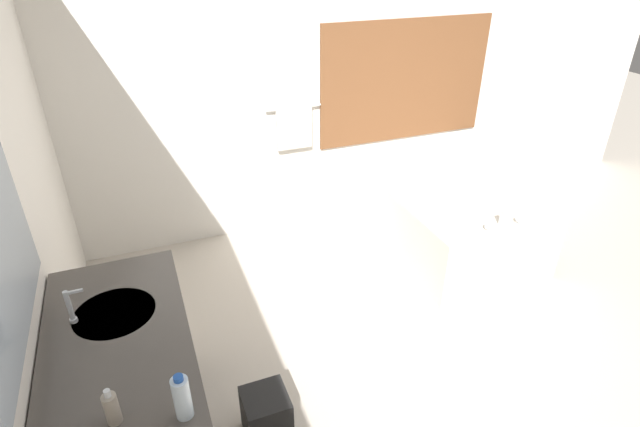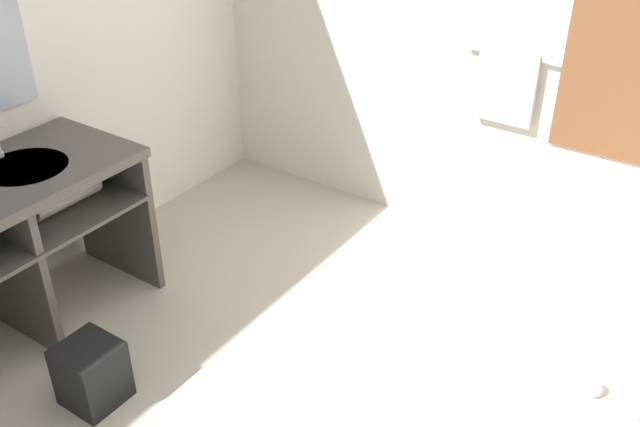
% 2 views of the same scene
% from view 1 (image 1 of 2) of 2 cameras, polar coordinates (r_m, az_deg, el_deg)
% --- Properties ---
extents(ground_plane, '(16.00, 16.00, 0.00)m').
position_cam_1_polar(ground_plane, '(3.46, 14.66, -17.19)').
color(ground_plane, beige).
rests_on(ground_plane, ground).
extents(wall_back_with_blinds, '(7.40, 0.13, 2.70)m').
position_cam_1_polar(wall_back_with_blinds, '(4.51, 0.67, 15.09)').
color(wall_back_with_blinds, white).
rests_on(wall_back_with_blinds, ground_plane).
extents(vanity_counter, '(0.65, 1.34, 0.84)m').
position_cam_1_polar(vanity_counter, '(2.70, -21.30, -16.56)').
color(vanity_counter, '#4C4742').
rests_on(vanity_counter, ground_plane).
extents(sink_faucet, '(0.09, 0.04, 0.18)m').
position_cam_1_polar(sink_faucet, '(2.65, -26.63, -9.56)').
color(sink_faucet, silver).
rests_on(sink_faucet, vanity_counter).
extents(bathtub, '(1.07, 1.65, 0.69)m').
position_cam_1_polar(bathtub, '(4.54, 13.95, 0.22)').
color(bathtub, silver).
rests_on(bathtub, ground_plane).
extents(water_bottle_1, '(0.07, 0.07, 0.21)m').
position_cam_1_polar(water_bottle_1, '(2.06, -15.49, -19.58)').
color(water_bottle_1, silver).
rests_on(water_bottle_1, vanity_counter).
extents(soap_dispenser, '(0.05, 0.05, 0.17)m').
position_cam_1_polar(soap_dispenser, '(2.14, -22.71, -19.85)').
color(soap_dispenser, gray).
rests_on(soap_dispenser, vanity_counter).
extents(waste_bin, '(0.24, 0.24, 0.30)m').
position_cam_1_polar(waste_bin, '(2.97, -6.14, -21.97)').
color(waste_bin, black).
rests_on(waste_bin, ground_plane).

